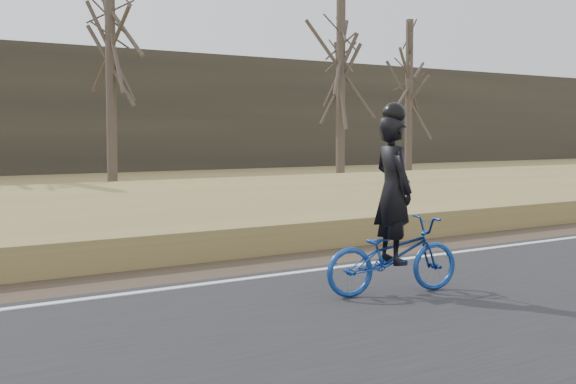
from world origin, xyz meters
TOP-DOWN VIEW (x-y plane):
  - ground at (0.00, 0.00)m, footprint 120.00×120.00m
  - road at (0.00, -2.50)m, footprint 120.00×6.00m
  - edge_line at (0.00, 0.20)m, footprint 120.00×0.12m
  - shoulder at (0.00, 1.20)m, footprint 120.00×1.60m
  - embankment at (0.00, 4.20)m, footprint 120.00×5.00m
  - ballast at (0.00, 8.00)m, footprint 120.00×3.00m
  - railroad at (0.00, 8.00)m, footprint 120.00×2.40m
  - cyclist at (-1.95, -1.53)m, footprint 1.75×0.93m
  - bare_tree_center at (3.13, 17.99)m, footprint 0.36×0.36m
  - bare_tree_right at (11.59, 15.81)m, footprint 0.36×0.36m
  - bare_tree_far_right at (19.06, 19.72)m, footprint 0.36×0.36m

SIDE VIEW (x-z plane):
  - ground at x=0.00m, z-range 0.00..0.00m
  - shoulder at x=0.00m, z-range 0.00..0.04m
  - road at x=0.00m, z-range 0.00..0.06m
  - edge_line at x=0.00m, z-range 0.06..0.07m
  - embankment at x=0.00m, z-range 0.00..0.44m
  - ballast at x=0.00m, z-range 0.00..0.45m
  - railroad at x=0.00m, z-range 0.38..0.67m
  - cyclist at x=-1.95m, z-range -0.33..1.84m
  - bare_tree_far_right at x=19.06m, z-range 0.00..7.30m
  - bare_tree_right at x=11.59m, z-range 0.00..7.78m
  - bare_tree_center at x=3.13m, z-range 0.00..8.69m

